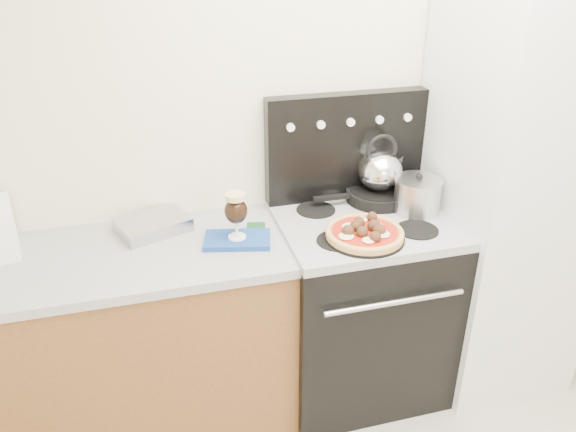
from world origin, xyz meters
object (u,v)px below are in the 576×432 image
object	(u,v)px
pizza_pan	(364,237)
stock_pot	(417,196)
stove_body	(359,308)
base_cabinet	(122,346)
skillet	(378,195)
tea_kettle	(380,167)
fridge	(507,199)
beer_glass	(236,216)
pizza	(365,231)
oven_mitt	(237,240)

from	to	relation	value
pizza_pan	stock_pot	world-z (taller)	stock_pot
stove_body	stock_pot	distance (m)	0.61
base_cabinet	stove_body	distance (m)	1.11
skillet	stove_body	bearing A→B (deg)	-128.02
base_cabinet	tea_kettle	size ratio (longest dim) A/B	6.32
tea_kettle	stock_pot	xyz separation A→B (m)	(0.12, -0.16, -0.09)
fridge	stove_body	bearing A→B (deg)	177.95
pizza_pan	stove_body	bearing A→B (deg)	66.88
base_cabinet	stove_body	bearing A→B (deg)	-1.30
stock_pot	skillet	bearing A→B (deg)	127.37
beer_glass	pizza_pan	distance (m)	0.54
fridge	base_cabinet	bearing A→B (deg)	178.41
pizza_pan	beer_glass	bearing A→B (deg)	164.48
pizza	stock_pot	bearing A→B (deg)	28.69
pizza	base_cabinet	bearing A→B (deg)	170.08
base_cabinet	skillet	xyz separation A→B (m)	(1.24, 0.15, 0.52)
fridge	beer_glass	distance (m)	1.28
oven_mitt	pizza	xyz separation A→B (m)	(0.51, -0.14, 0.04)
oven_mitt	pizza_pan	distance (m)	0.53
pizza	tea_kettle	size ratio (longest dim) A/B	1.41
stove_body	tea_kettle	bearing A→B (deg)	51.98
pizza_pan	skillet	xyz separation A→B (m)	(0.21, 0.33, 0.02)
pizza	stock_pot	size ratio (longest dim) A/B	1.57
stove_body	stock_pot	size ratio (longest dim) A/B	4.27
fridge	pizza_pan	distance (m)	0.78
stove_body	pizza	world-z (taller)	pizza
fridge	skillet	world-z (taller)	fridge
stove_body	oven_mitt	size ratio (longest dim) A/B	3.21
pizza	tea_kettle	world-z (taller)	tea_kettle
beer_glass	pizza_pan	bearing A→B (deg)	-15.52
fridge	oven_mitt	xyz separation A→B (m)	(-1.28, 0.01, -0.04)
base_cabinet	pizza_pan	distance (m)	1.16
pizza_pan	tea_kettle	size ratio (longest dim) A/B	1.46
base_cabinet	stove_body	size ratio (longest dim) A/B	1.65
beer_glass	tea_kettle	bearing A→B (deg)	14.96
fridge	beer_glass	bearing A→B (deg)	179.54
tea_kettle	stock_pot	size ratio (longest dim) A/B	1.11
pizza	tea_kettle	bearing A→B (deg)	58.40
skillet	tea_kettle	size ratio (longest dim) A/B	1.32
pizza_pan	pizza	world-z (taller)	pizza
base_cabinet	pizza_pan	world-z (taller)	pizza_pan
fridge	beer_glass	world-z (taller)	fridge
fridge	tea_kettle	bearing A→B (deg)	160.25
oven_mitt	skillet	size ratio (longest dim) A/B	0.90
beer_glass	skillet	distance (m)	0.75
oven_mitt	beer_glass	size ratio (longest dim) A/B	1.34
fridge	pizza	world-z (taller)	fridge
base_cabinet	fridge	bearing A→B (deg)	-1.59
pizza_pan	stock_pot	size ratio (longest dim) A/B	1.62
stove_body	oven_mitt	xyz separation A→B (m)	(-0.58, -0.01, 0.47)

